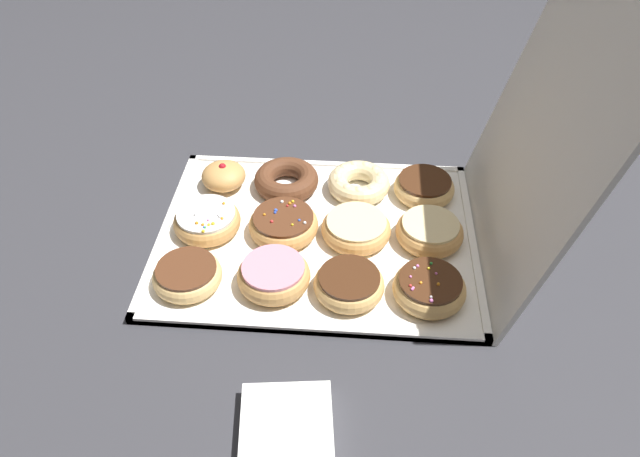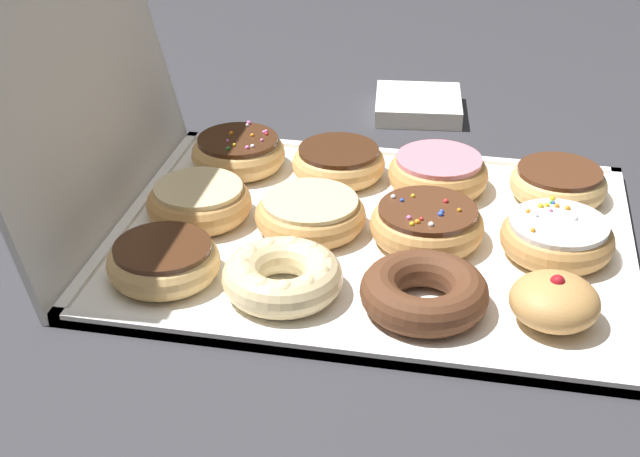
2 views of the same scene
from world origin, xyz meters
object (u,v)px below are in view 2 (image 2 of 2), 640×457
at_px(chocolate_cake_ring_donut_3, 424,292).
at_px(glazed_ring_donut_7, 310,215).
at_px(chocolate_frosted_donut_9, 164,261).
at_px(chocolate_frosted_donut_2, 558,183).
at_px(pink_frosted_donut_5, 438,173).
at_px(cruller_donut_6, 282,275).
at_px(sprinkle_donut_4, 427,224).
at_px(donut_box, 372,239).
at_px(chocolate_frosted_donut_8, 339,162).
at_px(sprinkle_donut_11, 238,152).
at_px(glazed_ring_donut_10, 199,202).
at_px(napkin_stack, 418,105).
at_px(jelly_filled_donut_0, 555,301).
at_px(sprinkle_donut_1, 557,235).

xyz_separation_m(chocolate_cake_ring_donut_3, glazed_ring_donut_7, (0.12, 0.13, 0.00)).
relative_size(chocolate_cake_ring_donut_3, chocolate_frosted_donut_9, 1.08).
xyz_separation_m(chocolate_frosted_donut_2, chocolate_cake_ring_donut_3, (-0.25, 0.13, 0.00)).
height_order(pink_frosted_donut_5, cruller_donut_6, pink_frosted_donut_5).
bearing_deg(chocolate_cake_ring_donut_3, sprinkle_donut_4, 4.53).
bearing_deg(chocolate_frosted_donut_2, pink_frosted_donut_5, 93.08).
height_order(donut_box, chocolate_frosted_donut_8, chocolate_frosted_donut_8).
bearing_deg(chocolate_cake_ring_donut_3, sprinkle_donut_11, 44.56).
xyz_separation_m(chocolate_cake_ring_donut_3, glazed_ring_donut_10, (0.12, 0.25, 0.00)).
distance_m(pink_frosted_donut_5, napkin_stack, 0.25).
height_order(jelly_filled_donut_0, sprinkle_donut_1, jelly_filled_donut_0).
bearing_deg(chocolate_frosted_donut_2, cruller_donut_6, 133.93).
distance_m(pink_frosted_donut_5, sprinkle_donut_11, 0.24).
xyz_separation_m(sprinkle_donut_4, chocolate_frosted_donut_8, (0.13, 0.12, -0.00)).
relative_size(donut_box, pink_frosted_donut_5, 4.69).
relative_size(chocolate_frosted_donut_8, napkin_stack, 0.94).
bearing_deg(chocolate_frosted_donut_9, sprinkle_donut_11, -1.36).
relative_size(glazed_ring_donut_7, glazed_ring_donut_10, 1.04).
height_order(chocolate_frosted_donut_2, sprinkle_donut_4, sprinkle_donut_4).
bearing_deg(napkin_stack, sprinkle_donut_4, -172.66).
relative_size(jelly_filled_donut_0, pink_frosted_donut_5, 0.71).
height_order(sprinkle_donut_1, glazed_ring_donut_10, sprinkle_donut_1).
bearing_deg(chocolate_frosted_donut_8, glazed_ring_donut_10, 134.49).
distance_m(chocolate_frosted_donut_2, chocolate_frosted_donut_9, 0.45).
bearing_deg(jelly_filled_donut_0, chocolate_frosted_donut_8, 44.25).
xyz_separation_m(cruller_donut_6, chocolate_frosted_donut_8, (0.25, -0.01, -0.00)).
distance_m(chocolate_frosted_donut_2, glazed_ring_donut_10, 0.40).
xyz_separation_m(jelly_filled_donut_0, sprinkle_donut_11, (0.25, 0.36, -0.00)).
bearing_deg(cruller_donut_6, sprinkle_donut_4, -45.23).
distance_m(pink_frosted_donut_5, cruller_donut_6, 0.27).
bearing_deg(sprinkle_donut_11, chocolate_frosted_donut_8, -90.06).
xyz_separation_m(jelly_filled_donut_0, chocolate_frosted_donut_2, (0.25, -0.01, -0.00)).
height_order(jelly_filled_donut_0, napkin_stack, jelly_filled_donut_0).
distance_m(cruller_donut_6, napkin_stack, 0.49).
height_order(pink_frosted_donut_5, glazed_ring_donut_10, pink_frosted_donut_5).
relative_size(chocolate_frosted_donut_8, chocolate_frosted_donut_9, 0.99).
bearing_deg(chocolate_cake_ring_donut_3, chocolate_frosted_donut_9, 89.22).
distance_m(chocolate_frosted_donut_9, sprinkle_donut_11, 0.25).
xyz_separation_m(pink_frosted_donut_5, cruller_donut_6, (-0.24, 0.12, -0.00)).
xyz_separation_m(donut_box, sprinkle_donut_4, (-0.00, -0.06, 0.02)).
relative_size(donut_box, sprinkle_donut_11, 4.80).
xyz_separation_m(pink_frosted_donut_5, glazed_ring_donut_7, (-0.12, 0.12, -0.00)).
bearing_deg(chocolate_frosted_donut_2, sprinkle_donut_4, 133.14).
xyz_separation_m(pink_frosted_donut_5, chocolate_frosted_donut_8, (0.01, 0.12, -0.00)).
relative_size(sprinkle_donut_1, chocolate_frosted_donut_2, 1.06).
bearing_deg(chocolate_frosted_donut_2, chocolate_frosted_donut_8, 89.72).
relative_size(cruller_donut_6, sprinkle_donut_11, 1.03).
xyz_separation_m(sprinkle_donut_4, sprinkle_donut_11, (0.13, 0.24, 0.00)).
relative_size(donut_box, sprinkle_donut_4, 4.53).
height_order(pink_frosted_donut_5, sprinkle_donut_11, sprinkle_donut_11).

